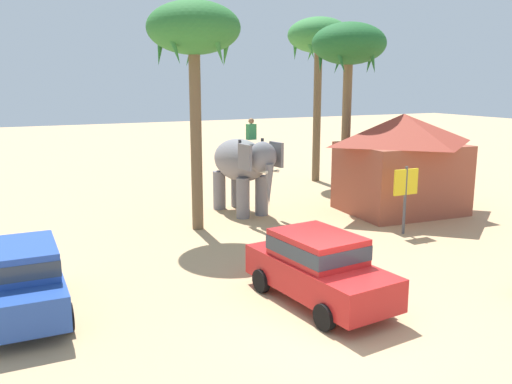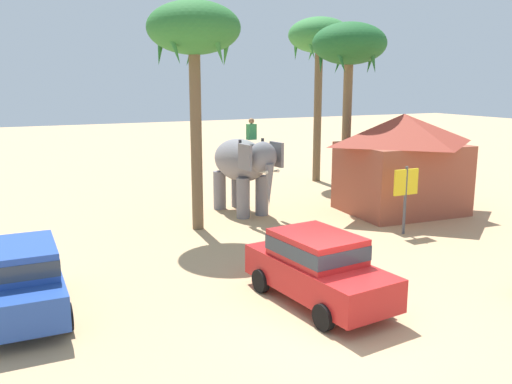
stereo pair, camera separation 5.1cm
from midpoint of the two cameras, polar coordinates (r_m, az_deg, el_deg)
name	(u,v)px [view 1 (the left image)]	position (r m, az deg, el deg)	size (l,w,h in m)	color
ground_plane	(339,324)	(12.52, 8.56, -13.54)	(120.00, 120.00, 0.00)	tan
car_sedan_foreground	(318,265)	(13.29, 6.45, -7.64)	(2.20, 4.26, 1.70)	red
car_parked_far_side	(21,277)	(13.55, -23.53, -8.19)	(1.92, 4.12, 1.70)	#23479E
elephant_with_mahout	(243,165)	(21.78, -1.44, 2.88)	(2.03, 3.97, 3.88)	slate
palm_tree_behind_elephant	(194,34)	(19.31, -6.63, 16.10)	(3.20, 3.20, 7.95)	brown
palm_tree_near_hut	(349,49)	(24.53, 9.64, 14.62)	(3.20, 3.20, 7.76)	brown
palm_tree_left_of_road	(319,40)	(29.06, 6.54, 15.54)	(3.20, 3.20, 8.48)	brown
roadside_hut	(401,160)	(22.81, 14.95, 3.23)	(5.25, 4.50, 4.00)	#994C38
signboard_yellow	(406,187)	(19.54, 15.35, 0.55)	(1.00, 0.10, 2.40)	#4C4C51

